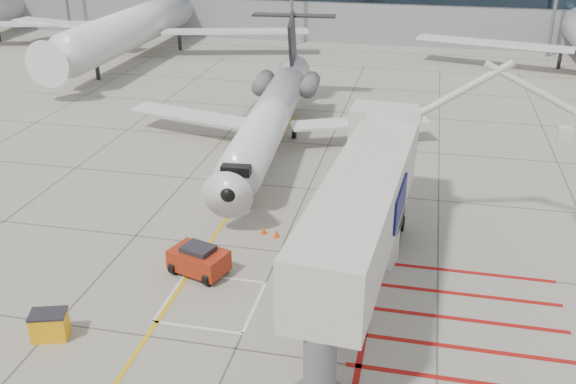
% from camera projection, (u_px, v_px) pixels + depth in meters
% --- Properties ---
extents(ground_plane, '(260.00, 260.00, 0.00)m').
position_uv_depth(ground_plane, '(260.00, 294.00, 29.55)').
color(ground_plane, '#9E9889').
rests_on(ground_plane, ground).
extents(regional_jet, '(25.46, 31.13, 7.75)m').
position_uv_depth(regional_jet, '(263.00, 108.00, 42.69)').
color(regional_jet, silver).
rests_on(regional_jet, ground_plane).
extents(jet_bridge, '(11.08, 20.89, 8.09)m').
position_uv_depth(jet_bridge, '(360.00, 221.00, 27.44)').
color(jet_bridge, silver).
rests_on(jet_bridge, ground_plane).
extents(pushback_tug, '(3.08, 2.43, 1.57)m').
position_uv_depth(pushback_tug, '(199.00, 259.00, 30.91)').
color(pushback_tug, '#9C250F').
rests_on(pushback_tug, ground_plane).
extents(spill_bin, '(1.64, 1.33, 1.23)m').
position_uv_depth(spill_bin, '(50.00, 325.00, 26.43)').
color(spill_bin, '#F6A30D').
rests_on(spill_bin, ground_plane).
extents(baggage_cart, '(2.47, 1.92, 1.37)m').
position_uv_depth(baggage_cart, '(336.00, 243.00, 32.51)').
color(baggage_cart, '#4F4F53').
rests_on(baggage_cart, ground_plane).
extents(ground_power_unit, '(2.44, 1.73, 1.76)m').
position_uv_depth(ground_power_unit, '(374.00, 245.00, 31.94)').
color(ground_power_unit, beige).
rests_on(ground_power_unit, ground_plane).
extents(cone_nose, '(0.32, 0.32, 0.44)m').
position_uv_depth(cone_nose, '(263.00, 230.00, 34.78)').
color(cone_nose, '#DD4A0B').
rests_on(cone_nose, ground_plane).
extents(cone_side, '(0.31, 0.31, 0.43)m').
position_uv_depth(cone_side, '(276.00, 233.00, 34.47)').
color(cone_side, '#FD450D').
rests_on(cone_side, ground_plane).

